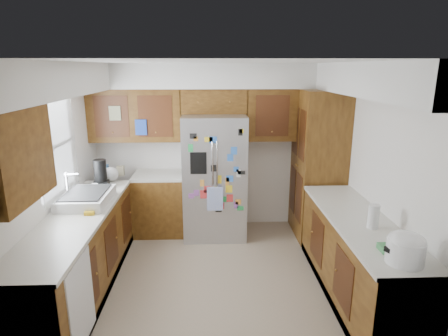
{
  "coord_description": "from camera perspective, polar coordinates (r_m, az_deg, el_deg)",
  "views": [
    {
      "loc": [
        -0.05,
        -4.04,
        2.45
      ],
      "look_at": [
        0.11,
        0.35,
        1.26
      ],
      "focal_mm": 30.0,
      "sensor_mm": 36.0,
      "label": 1
    }
  ],
  "objects": [
    {
      "name": "left_counter_run",
      "position": [
        4.73,
        -18.27,
        -10.96
      ],
      "size": [
        1.36,
        3.2,
        0.92
      ],
      "color": "#44250D",
      "rests_on": "ground"
    },
    {
      "name": "floor",
      "position": [
        4.73,
        -1.19,
        -16.06
      ],
      "size": [
        3.6,
        3.6,
        0.0
      ],
      "primitive_type": "plane",
      "color": "gray",
      "rests_on": "ground"
    },
    {
      "name": "right_counter_run",
      "position": [
        4.39,
        19.46,
        -13.33
      ],
      "size": [
        0.63,
        2.25,
        0.92
      ],
      "color": "#44250D",
      "rests_on": "ground"
    },
    {
      "name": "pantry",
      "position": [
        5.59,
        14.12,
        0.45
      ],
      "size": [
        0.6,
        0.9,
        2.15
      ],
      "primitive_type": "cube",
      "color": "#44250D",
      "rests_on": "ground"
    },
    {
      "name": "left_counter_clutter",
      "position": [
        5.28,
        -17.69,
        -0.94
      ],
      "size": [
        0.34,
        0.84,
        0.38
      ],
      "color": "black",
      "rests_on": "left_counter_run"
    },
    {
      "name": "fridge",
      "position": [
        5.47,
        -1.44,
        -1.3
      ],
      "size": [
        0.9,
        0.79,
        1.8
      ],
      "color": "#9E9DA2",
      "rests_on": "ground"
    },
    {
      "name": "bridge_cabinet",
      "position": [
        5.49,
        -1.54,
        10.19
      ],
      "size": [
        0.96,
        0.34,
        0.35
      ],
      "primitive_type": "cube",
      "color": "#44250D",
      "rests_on": "fridge"
    },
    {
      "name": "sink_assembly",
      "position": [
        4.62,
        -20.26,
        -4.26
      ],
      "size": [
        0.52,
        0.75,
        0.37
      ],
      "color": "silver",
      "rests_on": "left_counter_run"
    },
    {
      "name": "paper_towel",
      "position": [
        3.95,
        21.81,
        -6.89
      ],
      "size": [
        0.11,
        0.11,
        0.24
      ],
      "primitive_type": "cylinder",
      "color": "white",
      "rests_on": "right_counter_run"
    },
    {
      "name": "fridge_top_items",
      "position": [
        5.45,
        -2.17,
        13.31
      ],
      "size": [
        0.74,
        0.32,
        0.28
      ],
      "color": "#1938CA",
      "rests_on": "bridge_cabinet"
    },
    {
      "name": "rice_cooker",
      "position": [
        3.38,
        25.96,
        -10.8
      ],
      "size": [
        0.31,
        0.3,
        0.26
      ],
      "color": "white",
      "rests_on": "right_counter_run"
    },
    {
      "name": "room_shell",
      "position": [
        4.45,
        -2.76,
        7.04
      ],
      "size": [
        3.64,
        3.24,
        2.52
      ],
      "color": "white",
      "rests_on": "ground"
    }
  ]
}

